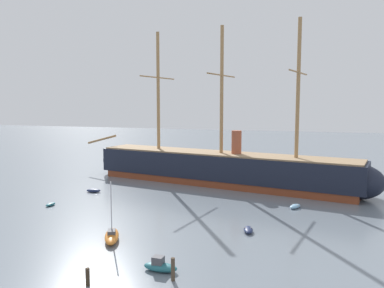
% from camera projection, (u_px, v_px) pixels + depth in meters
% --- Properties ---
extents(tall_ship, '(62.30, 17.76, 30.20)m').
position_uv_depth(tall_ship, '(221.00, 168.00, 74.74)').
color(tall_ship, brown).
rests_on(tall_ship, ground).
extents(motorboat_foreground_right, '(3.36, 1.44, 1.40)m').
position_uv_depth(motorboat_foreground_right, '(160.00, 266.00, 36.39)').
color(motorboat_foreground_right, '#236670').
rests_on(motorboat_foreground_right, ground).
extents(sailboat_near_centre, '(3.73, 5.40, 6.83)m').
position_uv_depth(sailboat_near_centre, '(112.00, 236.00, 44.48)').
color(sailboat_near_centre, orange).
rests_on(sailboat_near_centre, ground).
extents(dinghy_mid_left, '(0.97, 1.97, 0.45)m').
position_uv_depth(dinghy_mid_left, '(51.00, 204.00, 59.45)').
color(dinghy_mid_left, '#236670').
rests_on(dinghy_mid_left, ground).
extents(dinghy_mid_right, '(1.61, 2.70, 0.60)m').
position_uv_depth(dinghy_mid_right, '(248.00, 230.00, 47.40)').
color(dinghy_mid_right, '#1E284C').
rests_on(dinghy_mid_right, ground).
extents(dinghy_alongside_bow, '(2.71, 1.56, 0.60)m').
position_uv_depth(dinghy_alongside_bow, '(94.00, 191.00, 68.54)').
color(dinghy_alongside_bow, '#1E284C').
rests_on(dinghy_alongside_bow, ground).
extents(dinghy_alongside_stern, '(2.05, 2.70, 0.59)m').
position_uv_depth(dinghy_alongside_stern, '(295.00, 206.00, 58.15)').
color(dinghy_alongside_stern, '#7FB2D6').
rests_on(dinghy_alongside_stern, ground).
extents(dinghy_far_right, '(1.71, 2.75, 0.60)m').
position_uv_depth(dinghy_far_right, '(362.00, 189.00, 69.41)').
color(dinghy_far_right, '#7FB2D6').
rests_on(dinghy_far_right, ground).
extents(mooring_piling_nearest, '(0.37, 0.37, 1.58)m').
position_uv_depth(mooring_piling_nearest, '(88.00, 277.00, 33.42)').
color(mooring_piling_nearest, '#382B1E').
rests_on(mooring_piling_nearest, ground).
extents(mooring_piling_left_pair, '(0.36, 0.36, 2.11)m').
position_uv_depth(mooring_piling_left_pair, '(173.00, 269.00, 34.36)').
color(mooring_piling_left_pair, '#4C3D2D').
rests_on(mooring_piling_left_pair, ground).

